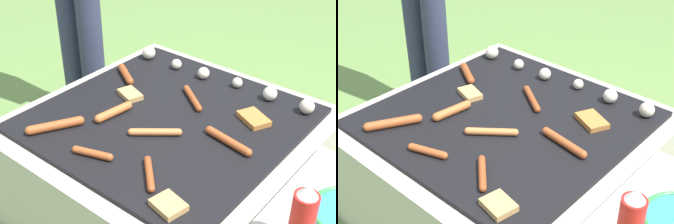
% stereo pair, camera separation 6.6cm
% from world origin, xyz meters
% --- Properties ---
extents(ground_plane, '(14.00, 14.00, 0.00)m').
position_xyz_m(ground_plane, '(0.00, 0.00, 0.00)').
color(ground_plane, '#608442').
extents(grill, '(0.99, 0.99, 0.45)m').
position_xyz_m(grill, '(0.00, 0.00, 0.22)').
color(grill, '#B2AA9E').
rests_on(grill, ground_plane).
extents(sausage_front_left, '(0.20, 0.05, 0.03)m').
position_xyz_m(sausage_front_left, '(0.26, -0.01, 0.46)').
color(sausage_front_left, '#A34C23').
rests_on(sausage_front_left, grill).
extents(sausage_mid_right, '(0.05, 0.16, 0.03)m').
position_xyz_m(sausage_mid_right, '(-0.16, -0.12, 0.46)').
color(sausage_mid_right, '#B7602D').
rests_on(sausage_mid_right, grill).
extents(sausage_front_center, '(0.15, 0.13, 0.03)m').
position_xyz_m(sausage_front_center, '(0.04, -0.12, 0.46)').
color(sausage_front_center, '#C6753D').
rests_on(sausage_front_center, grill).
extents(sausage_front_right, '(0.12, 0.18, 0.03)m').
position_xyz_m(sausage_front_right, '(-0.25, -0.31, 0.46)').
color(sausage_front_right, '#A34C23').
rests_on(sausage_front_right, grill).
extents(sausage_mid_left, '(0.14, 0.06, 0.02)m').
position_xyz_m(sausage_mid_left, '(-0.04, -0.34, 0.46)').
color(sausage_mid_left, '#A34C23').
rests_on(sausage_mid_left, grill).
extents(sausage_back_left, '(0.15, 0.10, 0.03)m').
position_xyz_m(sausage_back_left, '(-0.33, 0.13, 0.46)').
color(sausage_back_left, '#93421E').
rests_on(sausage_back_left, grill).
extents(sausage_back_center, '(0.16, 0.12, 0.02)m').
position_xyz_m(sausage_back_center, '(0.00, 0.15, 0.46)').
color(sausage_back_center, '#93421E').
rests_on(sausage_back_center, grill).
extents(sausage_back_right, '(0.12, 0.12, 0.02)m').
position_xyz_m(sausage_back_right, '(0.17, -0.30, 0.46)').
color(sausage_back_right, '#93421E').
rests_on(sausage_back_right, grill).
extents(bread_slice_center, '(0.10, 0.09, 0.02)m').
position_xyz_m(bread_slice_center, '(0.30, -0.36, 0.46)').
color(bread_slice_center, tan).
rests_on(bread_slice_center, grill).
extents(bread_slice_left, '(0.11, 0.09, 0.02)m').
position_xyz_m(bread_slice_left, '(-0.21, 0.02, 0.46)').
color(bread_slice_left, tan).
rests_on(bread_slice_left, grill).
extents(bread_slice_right, '(0.14, 0.12, 0.02)m').
position_xyz_m(bread_slice_right, '(0.26, 0.17, 0.46)').
color(bread_slice_right, '#B27033').
rests_on(bread_slice_right, grill).
extents(mushroom_row, '(0.81, 0.08, 0.06)m').
position_xyz_m(mushroom_row, '(0.00, 0.33, 0.47)').
color(mushroom_row, beige).
rests_on(mushroom_row, grill).
extents(condiment_bottle, '(0.06, 0.06, 0.20)m').
position_xyz_m(condiment_bottle, '(0.64, -0.26, 0.54)').
color(condiment_bottle, red).
rests_on(condiment_bottle, side_ledge).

